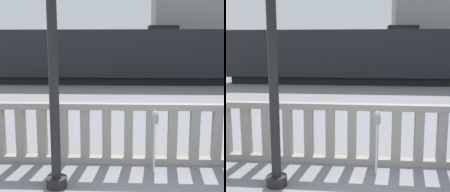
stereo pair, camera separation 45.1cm
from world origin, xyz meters
The scene contains 5 objects.
balustrade centered at (0.00, 2.71, 0.71)m, with size 13.47×0.24×1.41m.
lamppost centered at (-2.16, 1.37, 2.77)m, with size 0.40×0.40×5.79m.
parking_meter centered at (-0.21, 2.18, 1.07)m, with size 0.15×0.15×1.37m.
train_near centered at (3.19, 17.86, 1.94)m, with size 26.43×3.12×4.30m.
train_far centered at (-4.86, 26.07, 2.03)m, with size 18.16×2.81×4.47m.
Camera 2 is at (-0.39, -4.25, 2.75)m, focal length 50.00 mm.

